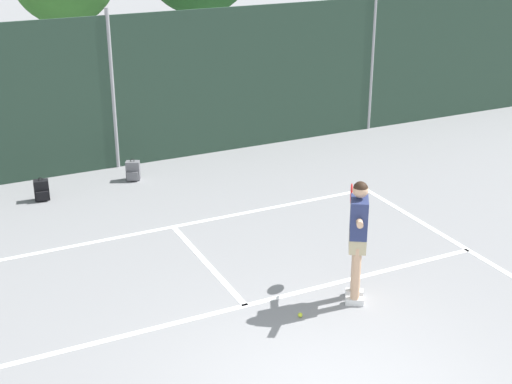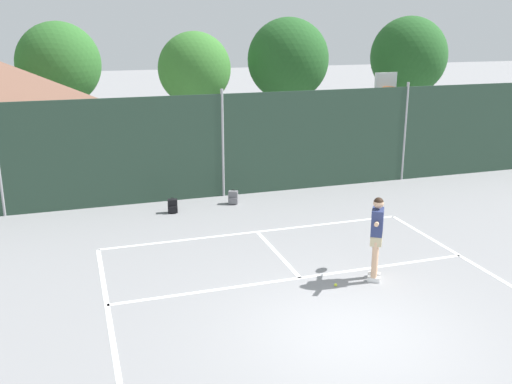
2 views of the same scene
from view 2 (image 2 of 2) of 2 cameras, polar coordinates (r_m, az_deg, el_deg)
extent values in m
plane|color=gray|center=(10.80, 9.44, -13.63)|extent=(120.00, 120.00, 0.00)
cube|color=white|center=(15.41, 0.12, -3.93)|extent=(8.20, 0.10, 0.01)
cube|color=white|center=(9.84, -13.41, -17.14)|extent=(0.10, 11.00, 0.01)
cube|color=white|center=(12.78, 4.36, -8.42)|extent=(8.20, 0.10, 0.01)
cube|color=white|center=(14.05, 2.07, -6.01)|extent=(0.10, 2.97, 0.01)
cube|color=#284233|center=(18.19, -3.30, 4.55)|extent=(26.00, 0.05, 3.25)
cylinder|color=#99999E|center=(18.18, -3.30, 4.78)|extent=(0.09, 0.09, 3.40)
cylinder|color=#99999E|center=(20.75, 14.42, 5.75)|extent=(0.09, 0.09, 3.40)
cylinder|color=#284CB2|center=(22.75, 12.26, 6.36)|extent=(0.12, 0.12, 3.05)
cube|color=white|center=(22.44, 12.65, 10.65)|extent=(0.90, 0.06, 0.60)
torus|color=#D85919|center=(22.23, 12.97, 10.01)|extent=(0.48, 0.48, 0.02)
cylinder|color=brown|center=(26.62, -18.34, 6.35)|extent=(0.36, 0.36, 2.15)
ellipsoid|color=#2D6628|center=(26.33, -18.85, 11.84)|extent=(3.51, 3.16, 3.51)
cylinder|color=brown|center=(27.21, -5.92, 7.03)|extent=(0.36, 0.36, 1.90)
ellipsoid|color=#38752D|center=(26.93, -6.07, 11.98)|extent=(3.31, 2.98, 3.31)
cylinder|color=brown|center=(28.48, 3.11, 7.58)|extent=(0.36, 0.36, 1.97)
ellipsoid|color=#235623|center=(28.19, 3.19, 12.90)|extent=(3.90, 3.51, 3.90)
cylinder|color=brown|center=(31.40, 14.45, 7.93)|extent=(0.36, 0.36, 1.98)
ellipsoid|color=#235623|center=(31.14, 14.81, 12.80)|extent=(3.96, 3.56, 3.96)
cube|color=silver|center=(12.82, 11.50, -8.43)|extent=(0.28, 0.24, 0.10)
cube|color=silver|center=(13.03, 11.56, -8.00)|extent=(0.28, 0.24, 0.10)
cylinder|color=tan|center=(12.63, 11.62, -6.54)|extent=(0.13, 0.13, 0.82)
cylinder|color=tan|center=(12.85, 11.68, -6.13)|extent=(0.13, 0.13, 0.82)
cube|color=tan|center=(12.57, 11.77, -4.35)|extent=(0.40, 0.43, 0.32)
cube|color=navy|center=(12.46, 11.86, -2.89)|extent=(0.42, 0.47, 0.56)
sphere|color=tan|center=(12.33, 11.97, -1.09)|extent=(0.22, 0.22, 0.22)
sphere|color=black|center=(12.32, 11.98, -1.00)|extent=(0.21, 0.21, 0.21)
cylinder|color=tan|center=(12.61, 11.82, -2.16)|extent=(0.37, 0.52, 0.17)
cylinder|color=tan|center=(12.17, 11.80, -3.09)|extent=(0.35, 0.48, 0.22)
cylinder|color=black|center=(12.82, 11.75, -2.09)|extent=(0.19, 0.27, 0.04)
torus|color=red|center=(13.15, 11.61, -1.60)|extent=(0.18, 0.27, 0.30)
cylinder|color=silver|center=(13.15, 11.61, -1.60)|extent=(0.14, 0.22, 0.26)
sphere|color=#CCE033|center=(12.48, 7.85, -9.04)|extent=(0.07, 0.07, 0.07)
cube|color=black|center=(17.06, -8.21, -1.36)|extent=(0.31, 0.22, 0.40)
cube|color=black|center=(16.97, -8.19, -1.74)|extent=(0.23, 0.10, 0.18)
torus|color=black|center=(16.99, -8.24, -0.65)|extent=(0.09, 0.03, 0.09)
cube|color=slate|center=(17.71, -2.26, -0.53)|extent=(0.33, 0.28, 0.40)
cube|color=slate|center=(17.62, -2.32, -0.89)|extent=(0.23, 0.15, 0.18)
torus|color=black|center=(17.65, -2.27, 0.15)|extent=(0.08, 0.05, 0.09)
camera|label=1|loc=(2.41, -4.47, 19.09)|focal=51.75mm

